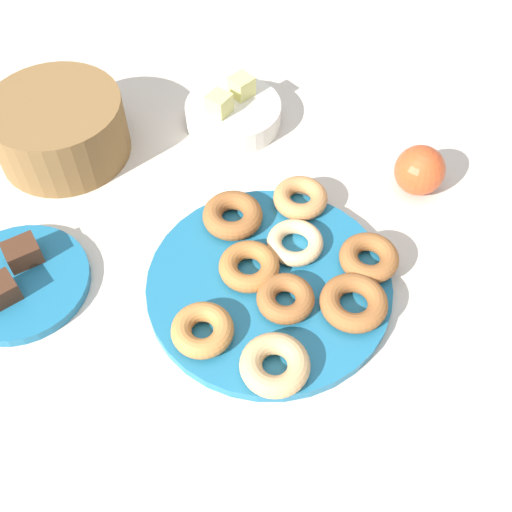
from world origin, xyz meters
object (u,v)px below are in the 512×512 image
object	(u,v)px
donut_4	(233,215)
melon_chunk_right	(242,86)
melon_chunk_left	(219,104)
donut_8	(202,330)
donut_plate	(269,285)
donut_2	(354,303)
donut_0	(249,266)
basket	(60,128)
donut_6	(369,258)
donut_1	(300,198)
apple	(421,171)
cake_plate	(20,282)
brownie_far	(22,253)
fruit_bowl	(233,114)
donut_7	(295,243)
donut_3	(275,365)
donut_5	(285,299)

from	to	relation	value
donut_4	melon_chunk_right	distance (m)	0.28
melon_chunk_left	donut_8	bearing A→B (deg)	-130.43
donut_plate	donut_2	world-z (taller)	donut_2
donut_0	basket	world-z (taller)	basket
donut_2	basket	bearing A→B (deg)	105.17
donut_6	melon_chunk_left	xyz separation A→B (m)	(0.02, 0.38, 0.03)
donut_1	donut_2	xyz separation A→B (m)	(-0.07, -0.19, 0.00)
donut_8	melon_chunk_left	xyz separation A→B (m)	(0.28, 0.33, 0.03)
donut_0	apple	size ratio (longest dim) A/B	1.09
donut_4	cake_plate	size ratio (longest dim) A/B	0.45
donut_1	donut_8	world-z (taller)	same
donut_plate	brownie_far	bearing A→B (deg)	134.22
donut_6	cake_plate	size ratio (longest dim) A/B	0.43
fruit_bowl	melon_chunk_left	distance (m)	0.05
donut_1	fruit_bowl	xyz separation A→B (m)	(0.05, 0.23, -0.01)
fruit_bowl	donut_4	bearing A→B (deg)	-128.26
donut_7	basket	size ratio (longest dim) A/B	0.38
donut_8	basket	size ratio (longest dim) A/B	0.38
melon_chunk_right	donut_2	bearing A→B (deg)	-108.97
donut_3	donut_7	xyz separation A→B (m)	(0.15, 0.13, -0.00)
cake_plate	donut_plate	bearing A→B (deg)	-40.09
donut_7	apple	distance (m)	0.25
donut_plate	donut_1	xyz separation A→B (m)	(0.13, 0.08, 0.02)
donut_1	donut_3	size ratio (longest dim) A/B	0.93
donut_2	melon_chunk_right	distance (m)	0.46
donut_0	donut_8	size ratio (longest dim) A/B	1.04
donut_3	donut_2	bearing A→B (deg)	1.31
donut_plate	apple	size ratio (longest dim) A/B	4.38
cake_plate	melon_chunk_right	world-z (taller)	melon_chunk_right
donut_6	donut_1	bearing A→B (deg)	89.76
fruit_bowl	apple	bearing A→B (deg)	-67.08
donut_plate	donut_3	xyz separation A→B (m)	(-0.08, -0.11, 0.02)
donut_4	apple	distance (m)	0.31
donut_5	melon_chunk_left	xyz separation A→B (m)	(0.16, 0.36, 0.03)
donut_plate	basket	bearing A→B (deg)	101.26
donut_1	brownie_far	world-z (taller)	brownie_far
donut_0	donut_4	size ratio (longest dim) A/B	0.95
donut_2	basket	world-z (taller)	basket
brownie_far	melon_chunk_left	world-z (taller)	melon_chunk_left
donut_3	donut_7	bearing A→B (deg)	41.17
donut_2	donut_5	world-z (taller)	donut_2
donut_5	basket	xyz separation A→B (m)	(-0.08, 0.48, 0.02)
donut_plate	apple	distance (m)	0.32
donut_plate	fruit_bowl	size ratio (longest dim) A/B	2.09
fruit_bowl	melon_chunk_left	xyz separation A→B (m)	(-0.03, 0.00, 0.04)
melon_chunk_left	fruit_bowl	bearing A→B (deg)	0.00
brownie_far	basket	world-z (taller)	basket
donut_1	donut_2	size ratio (longest dim) A/B	0.90
donut_3	donut_0	bearing A→B (deg)	62.98
donut_3	brownie_far	distance (m)	0.41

